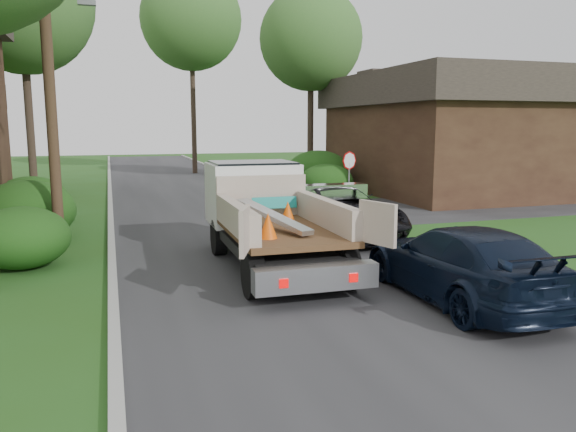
# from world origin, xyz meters

# --- Properties ---
(ground) EXTENTS (120.00, 120.00, 0.00)m
(ground) POSITION_xyz_m (0.00, 0.00, 0.00)
(ground) COLOR #254E16
(ground) RESTS_ON ground
(road) EXTENTS (8.00, 90.00, 0.02)m
(road) POSITION_xyz_m (0.00, 10.00, 0.00)
(road) COLOR #28282B
(road) RESTS_ON ground
(side_street) EXTENTS (16.00, 7.00, 0.02)m
(side_street) POSITION_xyz_m (12.00, 9.00, 0.01)
(side_street) COLOR #28282B
(side_street) RESTS_ON ground
(curb_left) EXTENTS (0.20, 90.00, 0.12)m
(curb_left) POSITION_xyz_m (-4.10, 10.00, 0.06)
(curb_left) COLOR #9E9E99
(curb_left) RESTS_ON ground
(curb_right) EXTENTS (0.20, 90.00, 0.12)m
(curb_right) POSITION_xyz_m (4.10, 10.00, 0.06)
(curb_right) COLOR #9E9E99
(curb_right) RESTS_ON ground
(stop_sign) EXTENTS (0.71, 0.32, 2.48)m
(stop_sign) POSITION_xyz_m (5.20, 9.00, 1.78)
(stop_sign) COLOR slate
(stop_sign) RESTS_ON ground
(utility_pole) EXTENTS (2.42, 1.25, 10.00)m
(utility_pole) POSITION_xyz_m (-5.48, 4.98, 5.17)
(utility_pole) COLOR #382619
(utility_pole) RESTS_ON ground
(house_right) EXTENTS (9.72, 12.96, 6.20)m
(house_right) POSITION_xyz_m (13.00, 14.00, 3.16)
(house_right) COLOR #341E15
(house_right) RESTS_ON ground
(hedge_left_a) EXTENTS (2.34, 2.34, 1.53)m
(hedge_left_a) POSITION_xyz_m (-6.20, 3.00, 0.77)
(hedge_left_a) COLOR #0E3E11
(hedge_left_a) RESTS_ON ground
(hedge_left_b) EXTENTS (2.86, 2.86, 1.87)m
(hedge_left_b) POSITION_xyz_m (-6.50, 6.50, 0.94)
(hedge_left_b) COLOR #0E3E11
(hedge_left_b) RESTS_ON ground
(hedge_left_c) EXTENTS (2.60, 2.60, 1.70)m
(hedge_left_c) POSITION_xyz_m (-6.80, 10.00, 0.85)
(hedge_left_c) COLOR #0E3E11
(hedge_left_c) RESTS_ON ground
(hedge_right_a) EXTENTS (2.60, 2.60, 1.70)m
(hedge_right_a) POSITION_xyz_m (5.80, 13.00, 0.85)
(hedge_right_a) COLOR #0E3E11
(hedge_right_a) RESTS_ON ground
(hedge_right_b) EXTENTS (3.38, 3.38, 2.21)m
(hedge_right_b) POSITION_xyz_m (6.50, 16.00, 1.10)
(hedge_right_b) COLOR #0E3E11
(hedge_right_b) RESTS_ON ground
(tree_left_far) EXTENTS (6.40, 6.40, 12.20)m
(tree_left_far) POSITION_xyz_m (-7.50, 17.00, 8.98)
(tree_left_far) COLOR #2D2119
(tree_left_far) RESTS_ON ground
(tree_right_far) EXTENTS (6.00, 6.00, 11.50)m
(tree_right_far) POSITION_xyz_m (7.50, 20.00, 8.48)
(tree_right_far) COLOR #2D2119
(tree_right_far) RESTS_ON ground
(tree_center_far) EXTENTS (7.20, 7.20, 14.60)m
(tree_center_far) POSITION_xyz_m (2.00, 30.00, 10.98)
(tree_center_far) COLOR #2D2119
(tree_center_far) RESTS_ON ground
(flatbed_truck) EXTENTS (3.11, 6.67, 2.51)m
(flatbed_truck) POSITION_xyz_m (-0.29, 2.04, 1.36)
(flatbed_truck) COLOR black
(flatbed_truck) RESTS_ON ground
(black_pickup) EXTENTS (3.28, 5.98, 1.59)m
(black_pickup) POSITION_xyz_m (2.78, 4.50, 0.79)
(black_pickup) COLOR black
(black_pickup) RESTS_ON ground
(navy_suv) EXTENTS (2.21, 5.28, 1.52)m
(navy_suv) POSITION_xyz_m (2.60, -2.50, 0.76)
(navy_suv) COLOR black
(navy_suv) RESTS_ON ground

